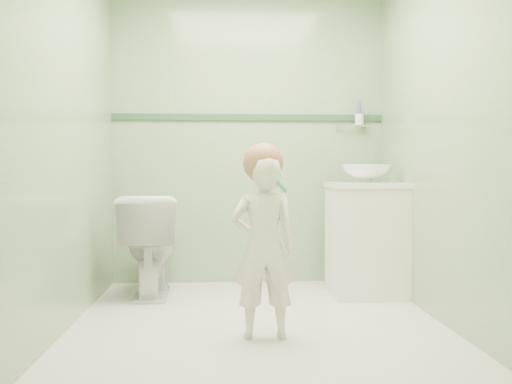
{
  "coord_description": "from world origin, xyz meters",
  "views": [
    {
      "loc": [
        -0.21,
        -3.43,
        0.91
      ],
      "look_at": [
        0.0,
        0.15,
        0.78
      ],
      "focal_mm": 40.23,
      "sensor_mm": 36.0,
      "label": 1
    }
  ],
  "objects": [
    {
      "name": "ground",
      "position": [
        0.0,
        0.0,
        0.0
      ],
      "size": [
        2.5,
        2.5,
        0.0
      ],
      "primitive_type": "plane",
      "color": "beige",
      "rests_on": "ground"
    },
    {
      "name": "room_shell",
      "position": [
        0.0,
        0.0,
        1.2
      ],
      "size": [
        2.5,
        2.54,
        2.4
      ],
      "color": "#7DA373",
      "rests_on": "ground"
    },
    {
      "name": "trim_stripe",
      "position": [
        0.0,
        1.24,
        1.35
      ],
      "size": [
        2.2,
        0.02,
        0.05
      ],
      "primitive_type": "cube",
      "color": "#2F4E36",
      "rests_on": "room_shell"
    },
    {
      "name": "vanity",
      "position": [
        0.84,
        0.7,
        0.4
      ],
      "size": [
        0.52,
        0.5,
        0.8
      ],
      "primitive_type": "cube",
      "color": "white",
      "rests_on": "ground"
    },
    {
      "name": "counter",
      "position": [
        0.84,
        0.7,
        0.81
      ],
      "size": [
        0.54,
        0.52,
        0.04
      ],
      "primitive_type": "cube",
      "color": "white",
      "rests_on": "vanity"
    },
    {
      "name": "basin",
      "position": [
        0.84,
        0.7,
        0.89
      ],
      "size": [
        0.37,
        0.37,
        0.13
      ],
      "primitive_type": "imported",
      "color": "white",
      "rests_on": "counter"
    },
    {
      "name": "faucet",
      "position": [
        0.84,
        0.89,
        0.97
      ],
      "size": [
        0.03,
        0.13,
        0.18
      ],
      "color": "silver",
      "rests_on": "counter"
    },
    {
      "name": "cup_holder",
      "position": [
        0.89,
        1.18,
        1.33
      ],
      "size": [
        0.26,
        0.07,
        0.21
      ],
      "color": "silver",
      "rests_on": "room_shell"
    },
    {
      "name": "toilet",
      "position": [
        -0.74,
        0.79,
        0.37
      ],
      "size": [
        0.44,
        0.74,
        0.74
      ],
      "primitive_type": "imported",
      "rotation": [
        0.0,
        0.0,
        3.18
      ],
      "color": "white",
      "rests_on": "ground"
    },
    {
      "name": "toddler",
      "position": [
        0.01,
        -0.34,
        0.49
      ],
      "size": [
        0.37,
        0.25,
        0.99
      ],
      "primitive_type": "imported",
      "rotation": [
        0.0,
        0.0,
        3.17
      ],
      "color": "white",
      "rests_on": "ground"
    },
    {
      "name": "hair_cap",
      "position": [
        0.01,
        -0.32,
        0.95
      ],
      "size": [
        0.22,
        0.22,
        0.22
      ],
      "primitive_type": "sphere",
      "color": "#A56244",
      "rests_on": "toddler"
    },
    {
      "name": "teal_toothbrush",
      "position": [
        0.09,
        -0.46,
        0.83
      ],
      "size": [
        0.11,
        0.13,
        0.08
      ],
      "color": "#16815B",
      "rests_on": "toddler"
    }
  ]
}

